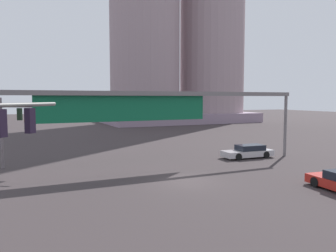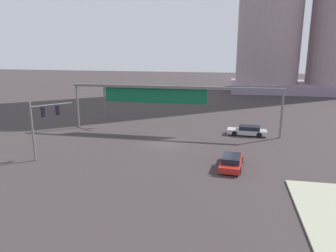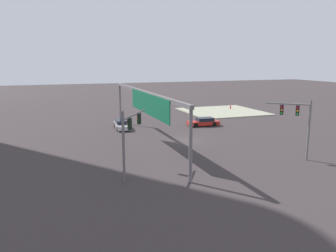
% 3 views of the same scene
% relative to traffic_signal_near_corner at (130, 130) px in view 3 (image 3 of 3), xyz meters
% --- Properties ---
extents(ground_plane, '(216.09, 216.09, 0.00)m').
position_rel_traffic_signal_near_corner_xyz_m(ground_plane, '(9.95, -8.85, -3.82)').
color(ground_plane, '#383031').
extents(sidewalk_corner, '(13.55, 13.86, 0.15)m').
position_rel_traffic_signal_near_corner_xyz_m(sidewalk_corner, '(28.62, -24.42, -3.75)').
color(sidewalk_corner, '#9E9E84').
rests_on(sidewalk_corner, ground).
extents(traffic_signal_near_corner, '(5.03, 3.24, 5.62)m').
position_rel_traffic_signal_near_corner_xyz_m(traffic_signal_near_corner, '(0.00, 0.00, 0.00)').
color(traffic_signal_near_corner, '#665B60').
rests_on(traffic_signal_near_corner, ground).
extents(traffic_signal_opposite_side, '(2.86, 3.13, 5.85)m').
position_rel_traffic_signal_near_corner_xyz_m(traffic_signal_opposite_side, '(-0.89, -16.13, 0.17)').
color(traffic_signal_opposite_side, slate).
rests_on(traffic_signal_opposite_side, ground).
extents(overhead_sign_gantry, '(26.96, 0.43, 6.12)m').
position_rel_traffic_signal_near_corner_xyz_m(overhead_sign_gantry, '(9.06, -3.86, 1.32)').
color(overhead_sign_gantry, slate).
rests_on(overhead_sign_gantry, ground).
extents(sedan_car_approaching, '(4.93, 2.04, 1.21)m').
position_rel_traffic_signal_near_corner_xyz_m(sedan_car_approaching, '(19.39, -3.30, -3.25)').
color(sedan_car_approaching, '#B6B1B4').
rests_on(sedan_car_approaching, ground).
extents(sedan_car_waiting_far, '(2.25, 4.73, 1.21)m').
position_rel_traffic_signal_near_corner_xyz_m(sedan_car_waiting_far, '(17.40, -15.08, -3.25)').
color(sedan_car_waiting_far, red).
rests_on(sedan_car_waiting_far, ground).
extents(fire_hydrant_on_curb, '(0.33, 0.22, 0.71)m').
position_rel_traffic_signal_near_corner_xyz_m(fire_hydrant_on_curb, '(30.78, -27.34, -3.34)').
color(fire_hydrant_on_curb, red).
rests_on(fire_hydrant_on_curb, sidewalk_corner).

